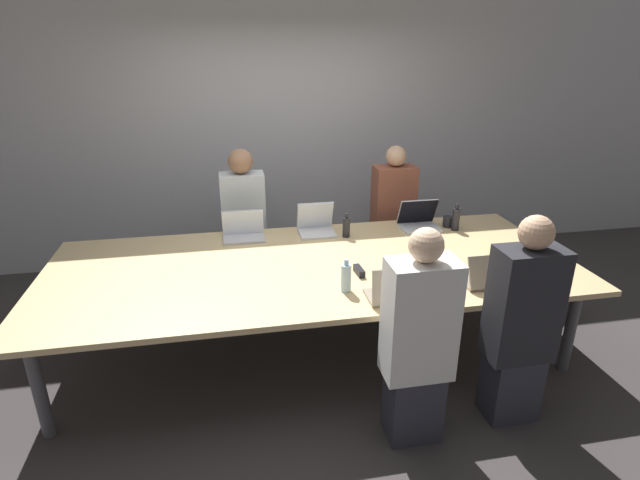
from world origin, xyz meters
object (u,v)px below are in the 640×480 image
(person_near_midright, at_px, (418,343))
(bottle_near_midright, at_px, (346,277))
(cup_far_right, at_px, (448,222))
(laptop_far_midleft, at_px, (244,230))
(stapler, at_px, (359,271))
(laptop_far_center, at_px, (316,224))
(bottle_far_center, at_px, (346,227))
(laptop_near_midright, at_px, (394,291))
(bottle_far_right, at_px, (456,219))
(cup_near_right, at_px, (521,273))
(person_far_right, at_px, (393,217))
(laptop_near_right, at_px, (490,277))
(person_far_midleft, at_px, (244,225))
(laptop_far_right, at_px, (419,220))
(person_near_right, at_px, (520,326))

(person_near_midright, distance_m, bottle_near_midright, 0.68)
(person_near_midright, height_order, bottle_near_midright, person_near_midright)
(person_near_midright, relative_size, bottle_near_midright, 5.92)
(cup_far_right, distance_m, bottle_near_midright, 1.59)
(laptop_far_midleft, height_order, stapler, laptop_far_midleft)
(laptop_far_center, height_order, cup_far_right, laptop_far_center)
(bottle_far_center, relative_size, laptop_near_midright, 0.63)
(bottle_far_right, relative_size, person_near_midright, 0.18)
(cup_near_right, bearing_deg, person_far_right, 103.39)
(laptop_near_right, bearing_deg, laptop_far_center, -51.39)
(cup_far_right, bearing_deg, bottle_far_right, -73.38)
(laptop_far_center, xyz_separation_m, person_far_midleft, (-0.61, 0.43, -0.12))
(person_far_midleft, distance_m, stapler, 1.52)
(bottle_far_center, relative_size, cup_far_right, 2.17)
(laptop_far_midleft, xyz_separation_m, laptop_near_right, (1.61, -1.22, -0.00))
(laptop_far_center, bearing_deg, bottle_near_midright, -90.18)
(cup_far_right, xyz_separation_m, cup_near_right, (0.05, -1.11, 0.00))
(laptop_far_midleft, bearing_deg, person_far_midleft, 87.15)
(bottle_far_center, distance_m, bottle_far_right, 0.99)
(laptop_far_right, bearing_deg, laptop_near_midright, -117.50)
(person_near_midright, xyz_separation_m, person_near_right, (0.68, 0.05, 0.01))
(cup_near_right, bearing_deg, bottle_near_midright, 176.92)
(bottle_far_center, height_order, laptop_near_midright, laptop_near_midright)
(laptop_far_center, relative_size, laptop_near_right, 0.88)
(person_far_right, xyz_separation_m, person_near_midright, (-0.57, -2.15, -0.00))
(person_far_midleft, xyz_separation_m, cup_near_right, (1.85, -1.62, 0.09))
(person_near_right, relative_size, stapler, 9.05)
(bottle_far_center, bearing_deg, person_far_right, 43.51)
(laptop_far_right, bearing_deg, laptop_near_right, -87.24)
(person_far_midleft, relative_size, cup_far_right, 14.61)
(laptop_far_right, bearing_deg, laptop_far_center, 176.87)
(person_far_right, bearing_deg, laptop_far_right, -81.49)
(person_near_midright, height_order, stapler, person_near_midright)
(bottle_far_right, distance_m, stapler, 1.29)
(person_near_right, relative_size, cup_near_right, 13.22)
(person_near_midright, height_order, laptop_near_right, person_near_midright)
(bottle_far_right, bearing_deg, cup_far_right, 106.62)
(laptop_near_right, height_order, person_near_right, person_near_right)
(laptop_far_center, bearing_deg, bottle_far_right, -8.12)
(laptop_far_right, bearing_deg, cup_far_right, -6.86)
(bottle_far_right, bearing_deg, person_far_right, 121.16)
(laptop_far_center, distance_m, laptop_near_right, 1.57)
(laptop_far_midleft, xyz_separation_m, bottle_near_midright, (0.63, -1.11, 0.03))
(laptop_far_midleft, bearing_deg, person_near_right, -45.94)
(laptop_far_center, distance_m, cup_near_right, 1.72)
(person_far_midleft, height_order, person_near_midright, person_far_midleft)
(laptop_far_center, distance_m, laptop_near_midright, 1.35)
(laptop_far_center, distance_m, stapler, 0.90)
(bottle_far_center, bearing_deg, bottle_near_midright, -103.76)
(laptop_near_midright, height_order, person_near_right, person_near_right)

